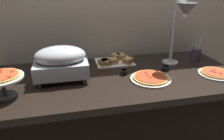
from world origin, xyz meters
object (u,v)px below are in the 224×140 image
heat_lamp (183,17)px  sandwich_platter (114,61)px  pizza_plate_front (151,78)px  pizza_plate_center (216,73)px  utensil_holder (196,54)px  pizza_plate_raised_stand (2,79)px  sauce_cup_near (124,72)px  chafing_dish (61,61)px  sauce_cup_far (166,68)px

heat_lamp → sandwich_platter: 0.66m
pizza_plate_front → pizza_plate_center: (0.52, -0.03, -0.00)m
pizza_plate_front → utensil_holder: (0.55, 0.30, 0.05)m
pizza_plate_raised_stand → sauce_cup_near: 0.84m
chafing_dish → sandwich_platter: bearing=28.1°
pizza_plate_front → sauce_cup_near: 0.21m
heat_lamp → utensil_holder: bearing=28.0°
chafing_dish → pizza_plate_center: (1.16, -0.17, -0.13)m
heat_lamp → pizza_plate_front: size_ratio=1.79×
pizza_plate_center → sauce_cup_far: size_ratio=4.24×
sandwich_platter → sauce_cup_far: bearing=-33.4°
pizza_plate_center → sandwich_platter: sandwich_platter is taller
pizza_plate_raised_stand → sandwich_platter: 0.90m
heat_lamp → sauce_cup_far: 0.41m
pizza_plate_front → pizza_plate_raised_stand: (-0.99, -0.03, 0.11)m
sauce_cup_near → sauce_cup_far: size_ratio=0.92×
sandwich_platter → sauce_cup_near: 0.25m
chafing_dish → sauce_cup_near: size_ratio=6.60×
sauce_cup_near → utensil_holder: utensil_holder is taller
pizza_plate_raised_stand → sauce_cup_far: (1.17, 0.16, -0.10)m
pizza_plate_front → pizza_plate_center: bearing=-3.1°
pizza_plate_front → sauce_cup_far: sauce_cup_far is taller
pizza_plate_raised_stand → pizza_plate_front: bearing=1.5°
chafing_dish → pizza_plate_center: size_ratio=1.43×
chafing_dish → sauce_cup_near: chafing_dish is taller
sandwich_platter → sauce_cup_near: size_ratio=5.70×
chafing_dish → pizza_plate_raised_stand: (-0.35, -0.17, -0.02)m
chafing_dish → pizza_plate_front: bearing=-12.7°
chafing_dish → pizza_plate_raised_stand: chafing_dish is taller
heat_lamp → pizza_plate_front: heat_lamp is taller
sauce_cup_far → utensil_holder: size_ratio=0.27×
sandwich_platter → sauce_cup_far: (0.37, -0.24, -0.00)m
pizza_plate_front → sauce_cup_near: (-0.16, 0.13, 0.01)m
heat_lamp → pizza_plate_center: size_ratio=2.04×
sandwich_platter → heat_lamp: bearing=-24.2°
chafing_dish → sandwich_platter: size_ratio=1.16×
chafing_dish → pizza_plate_front: size_ratio=1.26×
pizza_plate_front → sauce_cup_near: bearing=141.0°
pizza_plate_front → pizza_plate_center: same height
sandwich_platter → pizza_plate_raised_stand: bearing=-153.1°
heat_lamp → sandwich_platter: size_ratio=1.65×
pizza_plate_center → sauce_cup_near: size_ratio=4.61×
chafing_dish → heat_lamp: 0.97m
pizza_plate_raised_stand → heat_lamp: bearing=8.4°
chafing_dish → pizza_plate_center: bearing=-8.4°
heat_lamp → pizza_plate_front: 0.53m
heat_lamp → sauce_cup_far: bearing=-167.0°
pizza_plate_front → sandwich_platter: 0.42m
chafing_dish → utensil_holder: size_ratio=1.66×
heat_lamp → pizza_plate_center: (0.23, -0.19, -0.40)m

